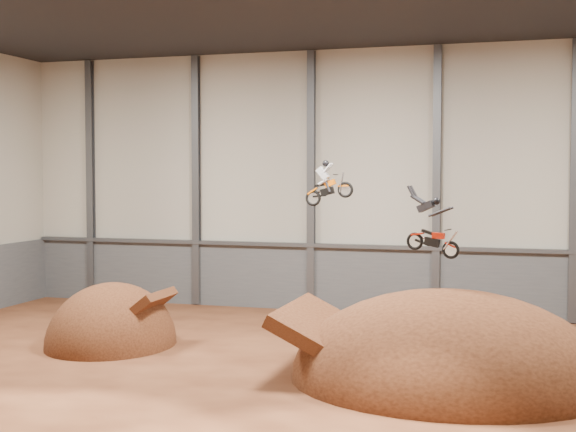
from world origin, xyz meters
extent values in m
plane|color=#472212|center=(0.00, 0.00, 0.00)|extent=(40.00, 40.00, 0.00)
cube|color=#B5B0A0|center=(0.00, 15.00, 7.00)|extent=(40.00, 0.10, 14.00)
cube|color=#4F5357|center=(0.00, 14.90, 1.75)|extent=(39.80, 0.18, 3.50)
cube|color=#47494F|center=(0.00, 14.75, 3.55)|extent=(39.80, 0.35, 0.20)
cube|color=#47494F|center=(-16.67, 14.80, 7.00)|extent=(0.40, 0.36, 13.90)
cube|color=#47494F|center=(-10.00, 14.80, 7.00)|extent=(0.40, 0.36, 13.90)
cube|color=#47494F|center=(-3.33, 14.80, 7.00)|extent=(0.40, 0.36, 13.90)
cube|color=#47494F|center=(3.33, 14.80, 7.00)|extent=(0.40, 0.36, 13.90)
cube|color=#47494F|center=(10.00, 14.80, 7.00)|extent=(0.40, 0.36, 13.90)
ellipsoid|color=#36190D|center=(-9.31, 3.82, 0.00)|extent=(5.41, 6.25, 5.41)
ellipsoid|color=#36190D|center=(5.14, 1.86, 0.00)|extent=(11.30, 10.00, 6.52)
camera|label=1|loc=(7.69, -26.81, 7.38)|focal=50.00mm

